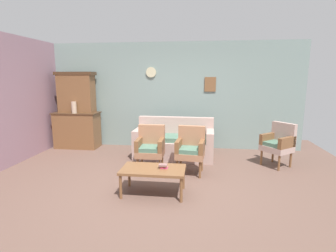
{
  "coord_description": "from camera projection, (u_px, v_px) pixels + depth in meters",
  "views": [
    {
      "loc": [
        0.68,
        -4.07,
        1.82
      ],
      "look_at": [
        0.03,
        1.07,
        0.85
      ],
      "focal_mm": 27.77,
      "sensor_mm": 36.0,
      "label": 1
    }
  ],
  "objects": [
    {
      "name": "ground_plane",
      "position": [
        158.0,
        187.0,
        4.39
      ],
      "size": [
        7.68,
        7.68,
        0.0
      ],
      "primitive_type": "plane",
      "color": "brown"
    },
    {
      "name": "wall_back_with_decor",
      "position": [
        175.0,
        96.0,
        6.7
      ],
      "size": [
        6.4,
        0.09,
        2.7
      ],
      "color": "gray",
      "rests_on": "ground"
    },
    {
      "name": "side_cabinet",
      "position": [
        77.0,
        130.0,
        6.81
      ],
      "size": [
        1.16,
        0.55,
        0.93
      ],
      "color": "brown",
      "rests_on": "ground"
    },
    {
      "name": "cabinet_upper_hutch",
      "position": [
        76.0,
        92.0,
        6.71
      ],
      "size": [
        0.99,
        0.38,
        1.03
      ],
      "color": "brown",
      "rests_on": "side_cabinet"
    },
    {
      "name": "vase_on_cabinet",
      "position": [
        74.0,
        107.0,
        6.52
      ],
      "size": [
        0.13,
        0.13,
        0.3
      ],
      "primitive_type": "cylinder",
      "color": "tan",
      "rests_on": "side_cabinet"
    },
    {
      "name": "floral_couch",
      "position": [
        174.0,
        143.0,
        5.99
      ],
      "size": [
        1.8,
        0.85,
        0.9
      ],
      "color": "tan",
      "rests_on": "ground"
    },
    {
      "name": "armchair_by_doorway",
      "position": [
        151.0,
        146.0,
        5.06
      ],
      "size": [
        0.53,
        0.5,
        0.9
      ],
      "color": "#9E6B4C",
      "rests_on": "ground"
    },
    {
      "name": "armchair_near_couch_end",
      "position": [
        191.0,
        148.0,
        4.95
      ],
      "size": [
        0.56,
        0.54,
        0.9
      ],
      "color": "#9E6B4C",
      "rests_on": "ground"
    },
    {
      "name": "wingback_chair_by_fireplace",
      "position": [
        278.0,
        142.0,
        5.36
      ],
      "size": [
        0.71,
        0.71,
        0.9
      ],
      "color": "tan",
      "rests_on": "ground"
    },
    {
      "name": "coffee_table",
      "position": [
        153.0,
        171.0,
        4.07
      ],
      "size": [
        1.0,
        0.56,
        0.42
      ],
      "color": "brown",
      "rests_on": "ground"
    },
    {
      "name": "book_stack_on_table",
      "position": [
        164.0,
        166.0,
        4.08
      ],
      "size": [
        0.14,
        0.12,
        0.06
      ],
      "color": "#ED4387",
      "rests_on": "coffee_table"
    }
  ]
}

